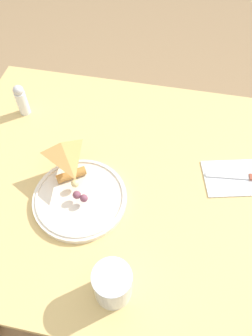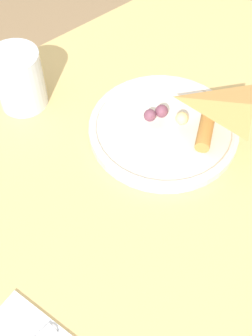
{
  "view_description": "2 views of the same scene",
  "coord_description": "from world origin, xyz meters",
  "views": [
    {
      "loc": [
        -0.06,
        0.5,
        1.48
      ],
      "look_at": [
        0.04,
        0.01,
        0.78
      ],
      "focal_mm": 35.0,
      "sensor_mm": 36.0,
      "label": 1
    },
    {
      "loc": [
        -0.21,
        -0.23,
        1.26
      ],
      "look_at": [
        0.04,
        0.06,
        0.73
      ],
      "focal_mm": 45.0,
      "sensor_mm": 36.0,
      "label": 2
    }
  ],
  "objects": [
    {
      "name": "plate_pizza",
      "position": [
        0.15,
        0.08,
        0.72
      ],
      "size": [
        0.25,
        0.25,
        0.05
      ],
      "color": "silver",
      "rests_on": "dining_table"
    },
    {
      "name": "dining_table",
      "position": [
        0.0,
        0.0,
        0.61
      ],
      "size": [
        1.15,
        0.84,
        0.71
      ],
      "color": "#DBB770",
      "rests_on": "ground_plane"
    },
    {
      "name": "milk_glass",
      "position": [
        0.01,
        0.3,
        0.76
      ],
      "size": [
        0.09,
        0.09,
        0.11
      ],
      "color": "white",
      "rests_on": "dining_table"
    }
  ]
}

